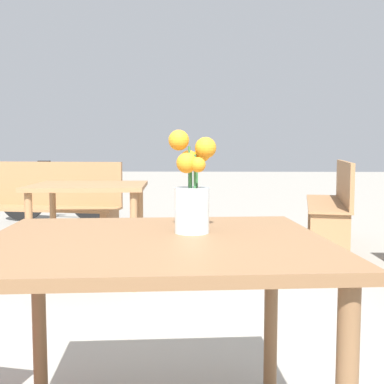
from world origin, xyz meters
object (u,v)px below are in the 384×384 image
Objects in this scene: bench_far at (26,204)px; bicycle at (58,194)px; table_back at (89,199)px; bench_middle at (334,201)px; flower_vase at (192,193)px; table_front at (156,269)px.

bicycle is (-0.35, 2.01, -0.10)m from bench_far.
bench_far is 2.05× the size of table_back.
bench_middle is 1.85× the size of table_back.
bicycle is (-1.13, 2.82, -0.23)m from table_back.
bench_far is at bearing 119.54° from flower_vase.
table_front is 3.38× the size of flower_vase.
bench_middle reaches higher than table_back.
bench_middle and bench_far have the same top height.
bench_far is (-2.87, -0.41, 0.01)m from bench_middle.
bench_far is at bearing 134.08° from table_back.
table_front is 1.21× the size of table_back.
table_back is at bearing 112.12° from flower_vase.
table_back reaches higher than table_front.
bicycle is (-3.22, 1.60, -0.09)m from bench_middle.
bench_middle is at bearing 30.13° from table_back.
table_front is 5.27m from bicycle.
flower_vase is 0.19× the size of bench_middle.
table_front is at bearing -69.47° from bicycle.
bench_middle is 3.60m from bicycle.
bench_far reaches higher than table_back.
table_back is at bearing -149.87° from bench_middle.
table_front is 0.25m from flower_vase.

